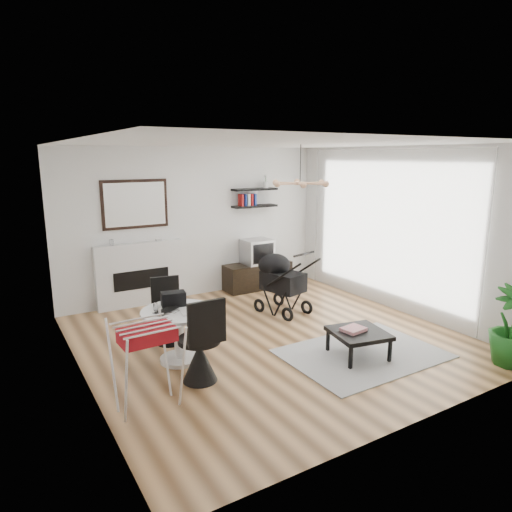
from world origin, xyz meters
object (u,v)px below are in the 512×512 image
crt_tv (257,251)px  stroller (280,285)px  dining_table (179,328)px  tv_console (258,276)px  drying_rack (147,364)px  coffee_table (359,334)px  fireplace (140,267)px

crt_tv → stroller: (-0.39, -1.37, -0.27)m
dining_table → stroller: size_ratio=0.85×
tv_console → dining_table: size_ratio=1.45×
crt_tv → stroller: 1.45m
dining_table → drying_rack: size_ratio=1.00×
tv_console → crt_tv: bearing=-168.1°
drying_rack → coffee_table: drying_rack is taller
crt_tv → coffee_table: bearing=-98.7°
dining_table → drying_rack: bearing=-128.1°
fireplace → drying_rack: 3.47m
dining_table → coffee_table: (2.01, -1.07, -0.13)m
fireplace → coffee_table: bearing=-63.7°
crt_tv → fireplace: bearing=175.7°
tv_console → stroller: 1.45m
fireplace → coffee_table: 3.95m
tv_console → crt_tv: (-0.02, -0.00, 0.49)m
drying_rack → dining_table: bearing=49.6°
tv_console → coffee_table: bearing=-99.0°
stroller → coffee_table: bearing=-108.2°
drying_rack → tv_console: bearing=42.0°
stroller → coffee_table: 1.99m
tv_console → drying_rack: (-3.23, -3.16, 0.23)m
fireplace → dining_table: fireplace is taller
fireplace → drying_rack: size_ratio=2.35×
fireplace → tv_console: fireplace is taller
stroller → tv_console: bearing=59.3°
fireplace → crt_tv: bearing=-4.3°
drying_rack → fireplace: bearing=71.6°
drying_rack → stroller: size_ratio=0.85×
fireplace → crt_tv: (2.26, -0.17, 0.05)m
tv_console → drying_rack: bearing=-135.6°
tv_console → crt_tv: crt_tv is taller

